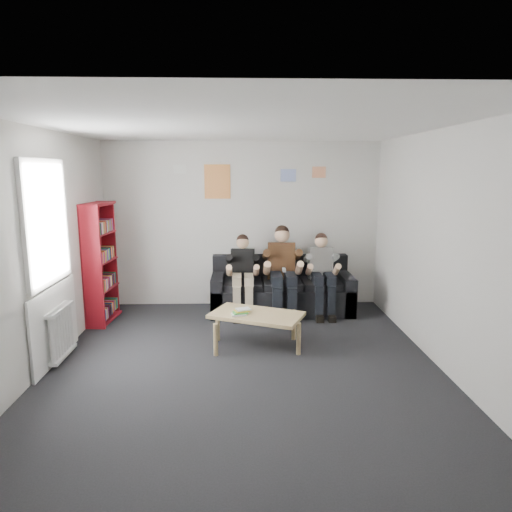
{
  "coord_description": "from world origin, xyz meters",
  "views": [
    {
      "loc": [
        -0.02,
        -5.0,
        2.23
      ],
      "look_at": [
        0.19,
        1.3,
        1.04
      ],
      "focal_mm": 32.0,
      "sensor_mm": 36.0,
      "label": 1
    }
  ],
  "objects_px": {
    "bookshelf": "(101,263)",
    "person_right": "(322,274)",
    "person_middle": "(283,272)",
    "coffee_table": "(257,317)",
    "person_left": "(243,275)",
    "sofa": "(281,292)"
  },
  "relations": [
    {
      "from": "person_left",
      "to": "person_middle",
      "type": "bearing_deg",
      "value": 4.75
    },
    {
      "from": "bookshelf",
      "to": "person_right",
      "type": "height_order",
      "value": "bookshelf"
    },
    {
      "from": "sofa",
      "to": "person_right",
      "type": "relative_size",
      "value": 1.75
    },
    {
      "from": "person_middle",
      "to": "person_left",
      "type": "bearing_deg",
      "value": -174.72
    },
    {
      "from": "coffee_table",
      "to": "sofa",
      "type": "bearing_deg",
      "value": 73.79
    },
    {
      "from": "bookshelf",
      "to": "person_right",
      "type": "xyz_separation_m",
      "value": [
        3.33,
        0.21,
        -0.25
      ]
    },
    {
      "from": "bookshelf",
      "to": "person_left",
      "type": "relative_size",
      "value": 1.42
    },
    {
      "from": "coffee_table",
      "to": "person_right",
      "type": "relative_size",
      "value": 0.89
    },
    {
      "from": "sofa",
      "to": "person_middle",
      "type": "relative_size",
      "value": 1.6
    },
    {
      "from": "person_left",
      "to": "person_middle",
      "type": "xyz_separation_m",
      "value": [
        0.62,
        -0.01,
        0.05
      ]
    },
    {
      "from": "person_middle",
      "to": "person_right",
      "type": "xyz_separation_m",
      "value": [
        0.62,
        0.01,
        -0.05
      ]
    },
    {
      "from": "person_left",
      "to": "person_middle",
      "type": "distance_m",
      "value": 0.62
    },
    {
      "from": "person_right",
      "to": "person_middle",
      "type": "bearing_deg",
      "value": 177.8
    },
    {
      "from": "sofa",
      "to": "person_right",
      "type": "height_order",
      "value": "person_right"
    },
    {
      "from": "coffee_table",
      "to": "person_left",
      "type": "relative_size",
      "value": 0.9
    },
    {
      "from": "sofa",
      "to": "person_left",
      "type": "bearing_deg",
      "value": -162.34
    },
    {
      "from": "bookshelf",
      "to": "person_middle",
      "type": "height_order",
      "value": "bookshelf"
    },
    {
      "from": "sofa",
      "to": "bookshelf",
      "type": "xyz_separation_m",
      "value": [
        -2.71,
        -0.41,
        0.58
      ]
    },
    {
      "from": "coffee_table",
      "to": "person_middle",
      "type": "distance_m",
      "value": 1.45
    },
    {
      "from": "person_middle",
      "to": "person_right",
      "type": "height_order",
      "value": "person_middle"
    },
    {
      "from": "bookshelf",
      "to": "person_middle",
      "type": "relative_size",
      "value": 1.28
    },
    {
      "from": "person_right",
      "to": "coffee_table",
      "type": "bearing_deg",
      "value": -131.2
    }
  ]
}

